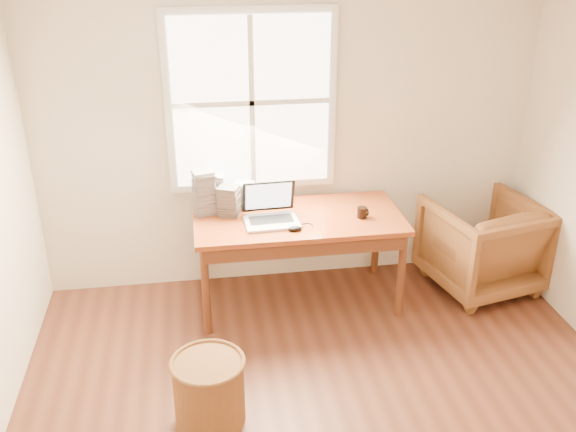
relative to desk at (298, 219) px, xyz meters
name	(u,v)px	position (x,y,z in m)	size (l,w,h in m)	color
room_shell	(350,249)	(-0.02, -1.64, 0.59)	(4.04, 4.54, 2.64)	brown
desk	(298,219)	(0.00, 0.00, 0.00)	(1.60, 0.80, 0.04)	brown
armchair	(482,244)	(1.55, 0.00, -0.35)	(0.82, 0.84, 0.77)	brown
wicker_stool	(209,391)	(-0.76, -1.28, -0.51)	(0.43, 0.43, 0.43)	brown
laptop	(271,207)	(-0.22, -0.10, 0.15)	(0.36, 0.38, 0.27)	silver
mouse	(295,228)	(-0.07, -0.24, 0.04)	(0.10, 0.06, 0.03)	black
coffee_mug	(362,213)	(0.48, -0.10, 0.06)	(0.07, 0.07, 0.08)	black
cd_stack_a	(215,191)	(-0.61, 0.28, 0.16)	(0.14, 0.12, 0.27)	silver
cd_stack_b	(229,201)	(-0.52, 0.12, 0.14)	(0.15, 0.13, 0.23)	#222327
cd_stack_c	(204,193)	(-0.70, 0.16, 0.19)	(0.15, 0.14, 0.35)	#9A9AA7
cd_stack_d	(243,195)	(-0.40, 0.26, 0.12)	(0.16, 0.14, 0.20)	silver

